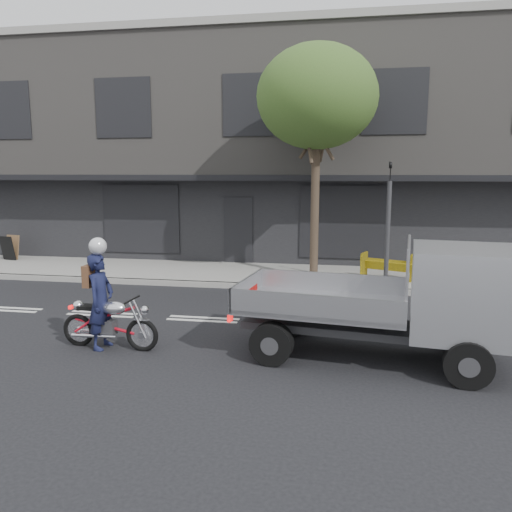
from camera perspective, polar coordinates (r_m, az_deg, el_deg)
The scene contains 11 objects.
ground at distance 11.22m, azimuth -6.08°, elevation -7.22°, with size 80.00×80.00×0.00m, color black.
sidewalk at distance 15.64m, azimuth -1.39°, elevation -2.08°, with size 32.00×3.20×0.15m, color gray.
kerb at distance 14.11m, azimuth -2.65°, elevation -3.37°, with size 32.00×0.20×0.15m, color gray.
building_main at distance 21.84m, azimuth 1.98°, elevation 11.58°, with size 26.00×10.00×8.00m, color slate.
street_tree at distance 14.69m, azimuth 6.98°, elevation 17.51°, with size 3.40×3.40×6.74m.
traffic_light_pole at distance 13.82m, azimuth 14.81°, elevation 2.69°, with size 0.12×0.12×3.50m.
motorcycle at distance 9.66m, azimuth -16.41°, elevation -7.21°, with size 1.92×0.56×0.99m.
rider at distance 9.63m, azimuth -17.32°, elevation -4.97°, with size 0.65×0.42×1.77m, color #131736.
flatbed_ute at distance 8.84m, azimuth 19.88°, elevation -4.23°, with size 4.77×2.42×2.12m.
construction_barrier at distance 14.64m, azimuth 14.95°, elevation -1.26°, with size 1.47×0.59×0.83m, color yellow, non-canonical shape.
sandwich_board at distance 19.62m, azimuth -26.54°, elevation 0.80°, with size 0.55×0.37×0.87m, color black, non-canonical shape.
Camera 1 is at (2.98, -10.33, 3.23)m, focal length 35.00 mm.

